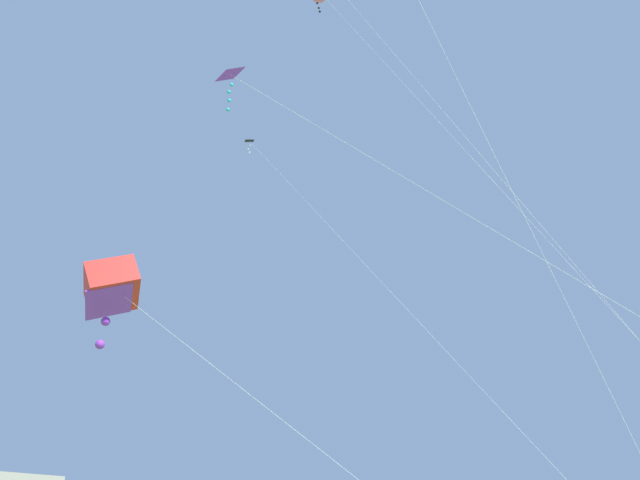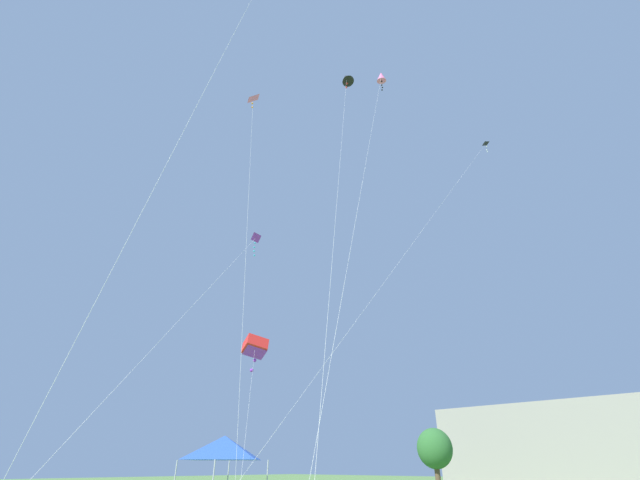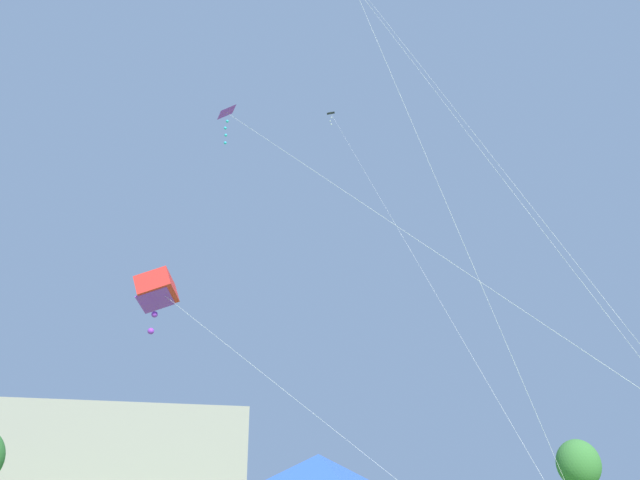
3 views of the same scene
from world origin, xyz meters
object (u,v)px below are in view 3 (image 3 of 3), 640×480
kite_black_delta_4 (334,118)px  kite_purple_delta_5 (232,118)px  festival_tent (318,473)px  kite_red_box_6 (157,290)px

kite_black_delta_4 → kite_purple_delta_5: 21.33m
festival_tent → kite_red_box_6: (-4.16, 4.65, 5.87)m
festival_tent → kite_red_box_6: kite_red_box_6 is taller
kite_red_box_6 → festival_tent: bearing=-48.2°
festival_tent → kite_purple_delta_5: bearing=133.2°
kite_purple_delta_5 → kite_black_delta_4: bearing=55.8°
kite_black_delta_4 → kite_red_box_6: bearing=-132.9°
kite_black_delta_4 → kite_red_box_6: (-12.07, -12.98, -17.01)m
kite_black_delta_4 → festival_tent: bearing=-114.2°
festival_tent → kite_purple_delta_5: kite_purple_delta_5 is taller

